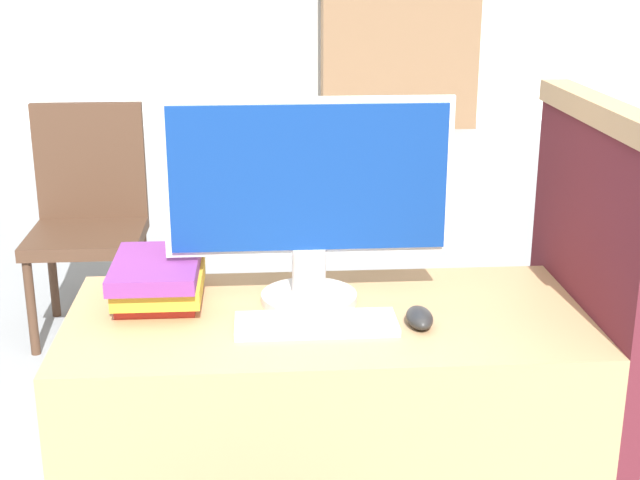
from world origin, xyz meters
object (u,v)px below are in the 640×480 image
(mouse, at_px, (420,318))
(book_stack, at_px, (158,280))
(far_chair, at_px, (88,210))
(keyboard, at_px, (316,324))
(monitor, at_px, (309,196))

(mouse, xyz_separation_m, book_stack, (-0.56, 0.17, 0.04))
(book_stack, bearing_deg, far_chair, 105.93)
(keyboard, distance_m, far_chair, 1.93)
(keyboard, distance_m, book_stack, 0.38)
(book_stack, bearing_deg, mouse, -16.78)
(mouse, bearing_deg, far_chair, 120.13)
(keyboard, xyz_separation_m, mouse, (0.22, -0.01, 0.01))
(keyboard, relative_size, mouse, 3.39)
(monitor, bearing_deg, keyboard, -87.57)
(book_stack, xyz_separation_m, far_chair, (-0.45, 1.58, -0.28))
(mouse, xyz_separation_m, far_chair, (-1.01, 1.75, -0.25))
(keyboard, bearing_deg, book_stack, 154.71)
(keyboard, relative_size, book_stack, 1.24)
(monitor, bearing_deg, book_stack, 177.44)
(monitor, height_order, book_stack, monitor)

